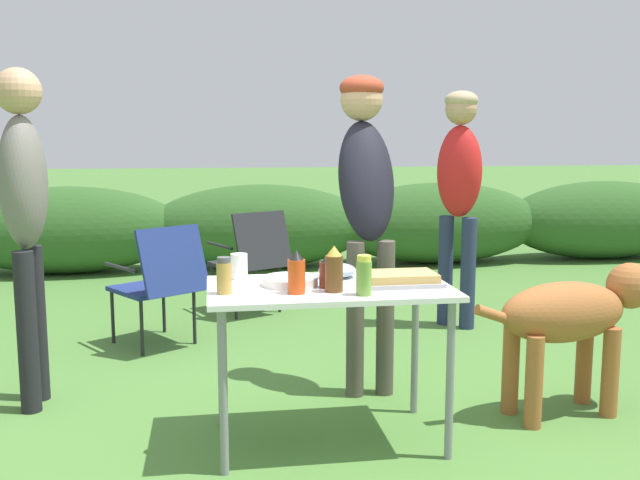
{
  "coord_description": "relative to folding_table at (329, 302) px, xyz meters",
  "views": [
    {
      "loc": [
        -0.53,
        -3.13,
        1.41
      ],
      "look_at": [
        0.02,
        0.42,
        0.89
      ],
      "focal_mm": 40.0,
      "sensor_mm": 36.0,
      "label": 1
    }
  ],
  "objects": [
    {
      "name": "mixing_bowl",
      "position": [
        0.07,
        0.19,
        0.11
      ],
      "size": [
        0.18,
        0.18,
        0.07
      ],
      "primitive_type": "ellipsoid",
      "color": "#99B2CC",
      "rests_on": "folding_table"
    },
    {
      "name": "camp_chair_near_hedge",
      "position": [
        -0.21,
        2.49,
        -0.2
      ],
      "size": [
        0.67,
        0.73,
        0.83
      ],
      "rotation": [
        0.0,
        0.0,
        0.46
      ],
      "color": "#232328",
      "rests_on": "ground"
    },
    {
      "name": "plate_stack",
      "position": [
        -0.17,
        0.04,
        0.1
      ],
      "size": [
        0.26,
        0.26,
        0.04
      ],
      "primitive_type": "cylinder",
      "color": "white",
      "rests_on": "folding_table"
    },
    {
      "name": "spice_jar",
      "position": [
        -0.47,
        -0.1,
        0.16
      ],
      "size": [
        0.07,
        0.07,
        0.16
      ],
      "color": "#B2893D",
      "rests_on": "folding_table"
    },
    {
      "name": "folding_table",
      "position": [
        0.0,
        0.0,
        0.0
      ],
      "size": [
        1.1,
        0.64,
        0.74
      ],
      "color": "white",
      "rests_on": "ground"
    },
    {
      "name": "dog",
      "position": [
        1.28,
        0.14,
        -0.15
      ],
      "size": [
        1.1,
        0.42,
        0.77
      ],
      "rotation": [
        0.0,
        0.0,
        -1.4
      ],
      "color": "#9E5B2D",
      "rests_on": "ground"
    },
    {
      "name": "hot_sauce_bottle",
      "position": [
        -0.17,
        -0.14,
        0.17
      ],
      "size": [
        0.08,
        0.08,
        0.19
      ],
      "color": "#CC4214",
      "rests_on": "folding_table"
    },
    {
      "name": "shrub_hedge",
      "position": [
        -0.0,
        4.51,
        -0.21
      ],
      "size": [
        14.4,
        0.9,
        0.91
      ],
      "color": "#2D5623",
      "rests_on": "ground"
    },
    {
      "name": "standing_person_in_navy_coat",
      "position": [
        -1.46,
        0.68,
        0.42
      ],
      "size": [
        0.24,
        0.33,
        1.75
      ],
      "rotation": [
        0.0,
        0.0,
        1.54
      ],
      "color": "black",
      "rests_on": "ground"
    },
    {
      "name": "paper_cup_stack",
      "position": [
        -0.4,
        0.22,
        0.14
      ],
      "size": [
        0.08,
        0.08,
        0.12
      ],
      "primitive_type": "cylinder",
      "color": "white",
      "rests_on": "folding_table"
    },
    {
      "name": "bbq_sauce_bottle",
      "position": [
        -0.01,
        -0.04,
        0.15
      ],
      "size": [
        0.07,
        0.07,
        0.15
      ],
      "color": "#562314",
      "rests_on": "folding_table"
    },
    {
      "name": "food_tray",
      "position": [
        0.33,
        -0.02,
        0.1
      ],
      "size": [
        0.36,
        0.25,
        0.06
      ],
      "color": "#9E9EA3",
      "rests_on": "folding_table"
    },
    {
      "name": "standing_person_in_olive_jacket",
      "position": [
        1.28,
        1.87,
        0.44
      ],
      "size": [
        0.42,
        0.43,
        1.74
      ],
      "rotation": [
        0.0,
        0.0,
        -0.86
      ],
      "color": "#232D4C",
      "rests_on": "ground"
    },
    {
      "name": "standing_person_with_beanie",
      "position": [
        0.32,
        0.7,
        0.49
      ],
      "size": [
        0.31,
        0.49,
        1.75
      ],
      "rotation": [
        0.0,
        0.0,
        0.01
      ],
      "color": "#4C473D",
      "rests_on": "ground"
    },
    {
      "name": "ground_plane",
      "position": [
        0.0,
        0.0,
        -0.66
      ],
      "size": [
        60.0,
        60.0,
        0.0
      ],
      "primitive_type": "plane",
      "color": "#477533"
    },
    {
      "name": "relish_jar",
      "position": [
        0.11,
        -0.22,
        0.16
      ],
      "size": [
        0.07,
        0.07,
        0.17
      ],
      "color": "olive",
      "rests_on": "folding_table"
    },
    {
      "name": "beer_bottle",
      "position": [
        -0.0,
        -0.13,
        0.17
      ],
      "size": [
        0.08,
        0.08,
        0.2
      ],
      "color": "brown",
      "rests_on": "folding_table"
    },
    {
      "name": "camp_chair_green_behind_table",
      "position": [
        -0.87,
        1.65,
        -0.2
      ],
      "size": [
        0.71,
        0.75,
        0.83
      ],
      "rotation": [
        0.0,
        0.0,
        0.6
      ],
      "color": "navy",
      "rests_on": "ground"
    }
  ]
}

